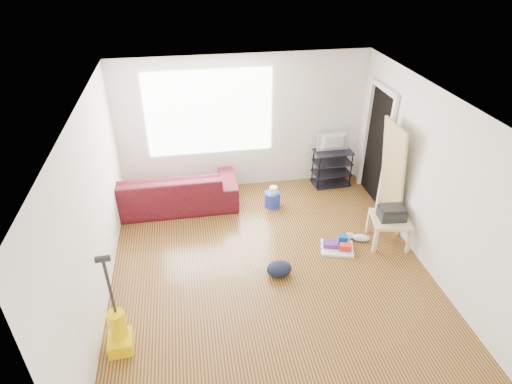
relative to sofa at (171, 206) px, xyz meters
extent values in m
cube|color=#45210C|center=(1.41, -1.95, 0.00)|extent=(4.50, 5.00, 0.01)
cube|color=white|center=(1.41, -1.95, 2.50)|extent=(4.50, 5.00, 0.01)
cube|color=white|center=(1.41, 0.55, 1.25)|extent=(4.50, 0.01, 2.50)
cube|color=white|center=(1.41, -4.45, 1.25)|extent=(4.50, 0.01, 2.50)
cube|color=white|center=(-0.84, -1.95, 1.25)|extent=(0.01, 5.00, 2.50)
cube|color=white|center=(3.66, -1.95, 1.25)|extent=(0.01, 5.00, 2.50)
cube|color=white|center=(0.81, 0.53, 1.50)|extent=(2.20, 0.01, 1.50)
cube|color=white|center=(3.62, -0.70, 1.00)|extent=(0.06, 0.08, 2.00)
cube|color=white|center=(3.62, 0.20, 1.00)|extent=(0.06, 0.08, 2.00)
cube|color=white|center=(3.62, -0.25, 2.04)|extent=(0.06, 0.98, 0.08)
cube|color=black|center=(3.66, -0.25, 1.00)|extent=(0.01, 0.86, 1.98)
imported|color=#380812|center=(0.00, 0.00, 0.00)|extent=(2.36, 0.92, 0.69)
cube|color=black|center=(3.06, 0.27, 0.03)|extent=(0.72, 0.43, 0.03)
cube|color=black|center=(3.06, 0.27, 0.25)|extent=(0.72, 0.43, 0.03)
cube|color=black|center=(3.06, 0.27, 0.47)|extent=(0.72, 0.43, 0.03)
cube|color=black|center=(3.06, 0.27, 0.69)|extent=(0.72, 0.43, 0.03)
cylinder|color=black|center=(2.75, 0.09, 0.35)|extent=(0.02, 0.02, 0.70)
cylinder|color=black|center=(2.74, 0.43, 0.35)|extent=(0.02, 0.02, 0.70)
cylinder|color=black|center=(3.39, 0.11, 0.35)|extent=(0.02, 0.02, 0.70)
cylinder|color=black|center=(3.38, 0.45, 0.35)|extent=(0.02, 0.02, 0.70)
imported|color=black|center=(3.06, 0.27, 0.88)|extent=(0.62, 0.08, 0.35)
cube|color=tan|center=(3.36, -1.63, 0.43)|extent=(0.66, 0.66, 0.05)
cube|color=tan|center=(3.06, -1.83, 0.20)|extent=(0.05, 0.05, 0.41)
cube|color=tan|center=(3.17, -1.34, 0.20)|extent=(0.05, 0.05, 0.41)
cube|color=tan|center=(3.56, -1.93, 0.20)|extent=(0.05, 0.05, 0.41)
cube|color=tan|center=(3.66, -1.44, 0.20)|extent=(0.05, 0.05, 0.41)
cube|color=black|center=(3.36, -1.63, 0.54)|extent=(0.42, 0.33, 0.17)
cube|color=black|center=(3.36, -1.63, 0.64)|extent=(0.37, 0.29, 0.04)
cylinder|color=#2135A8|center=(1.79, -0.31, 0.00)|extent=(0.30, 0.30, 0.28)
cylinder|color=white|center=(1.80, -0.32, 0.20)|extent=(0.14, 0.14, 0.12)
cube|color=white|center=(2.53, -1.68, 0.02)|extent=(0.58, 0.51, 0.04)
cube|color=red|center=(2.63, -1.76, 0.09)|extent=(0.20, 0.16, 0.10)
cube|color=#5A2380|center=(2.43, -1.63, 0.08)|extent=(0.25, 0.21, 0.08)
cube|color=#0B4DAB|center=(2.65, -1.58, 0.11)|extent=(0.16, 0.15, 0.14)
ellipsoid|color=black|center=(1.52, -2.09, 0.00)|extent=(0.41, 0.35, 0.20)
ellipsoid|color=white|center=(2.76, -1.48, 0.06)|extent=(0.31, 0.19, 0.12)
ellipsoid|color=white|center=(2.97, -1.54, 0.06)|extent=(0.31, 0.21, 0.12)
cube|color=#F6C501|center=(-0.59, -3.01, 0.09)|extent=(0.30, 0.33, 0.18)
cylinder|color=#F6C501|center=(-0.59, -2.96, 0.35)|extent=(0.20, 0.20, 0.35)
cylinder|color=black|center=(-0.59, -2.93, 0.90)|extent=(0.04, 0.04, 0.74)
cube|color=black|center=(-0.59, -2.93, 1.30)|extent=(0.16, 0.05, 0.06)
cube|color=tan|center=(3.54, -1.14, 0.00)|extent=(0.22, 0.72, 1.79)
camera|label=1|loc=(0.40, -6.59, 4.21)|focal=30.00mm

